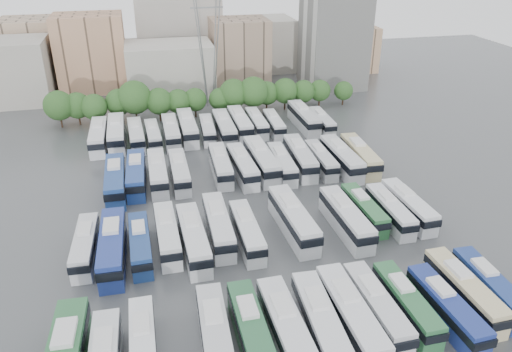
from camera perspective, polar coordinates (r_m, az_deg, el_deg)
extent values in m
plane|color=#424447|center=(69.97, -0.86, -4.50)|extent=(220.00, 220.00, 0.00)
cylinder|color=black|center=(107.86, -21.35, 5.83)|extent=(0.36, 0.36, 2.47)
sphere|color=#234C1E|center=(106.83, -21.64, 7.50)|extent=(5.93, 5.93, 5.93)
cylinder|color=black|center=(108.11, -19.51, 6.10)|extent=(0.36, 0.36, 2.20)
sphere|color=#234C1E|center=(107.18, -19.75, 7.59)|extent=(5.28, 5.28, 5.28)
cylinder|color=black|center=(106.34, -17.80, 6.02)|extent=(0.36, 0.36, 2.17)
sphere|color=#234C1E|center=(105.41, -18.01, 7.52)|extent=(5.20, 5.20, 5.20)
cylinder|color=black|center=(107.47, -15.22, 6.60)|extent=(0.36, 0.36, 2.25)
sphere|color=#234C1E|center=(106.52, -15.42, 8.14)|extent=(5.40, 5.40, 5.40)
cylinder|color=black|center=(106.30, -13.49, 6.76)|extent=(0.36, 0.36, 2.84)
sphere|color=#234C1E|center=(105.11, -13.72, 8.73)|extent=(6.81, 6.81, 6.81)
cylinder|color=black|center=(105.93, -10.88, 6.79)|extent=(0.36, 0.36, 2.29)
sphere|color=#234C1E|center=(104.95, -11.02, 8.38)|extent=(5.49, 5.49, 5.49)
cylinder|color=black|center=(106.40, -8.78, 6.99)|extent=(0.36, 0.36, 2.09)
sphere|color=#234C1E|center=(105.50, -8.89, 8.44)|extent=(5.01, 5.01, 5.01)
cylinder|color=black|center=(107.24, -6.90, 7.25)|extent=(0.36, 0.36, 2.04)
sphere|color=#234C1E|center=(106.37, -6.98, 8.66)|extent=(4.90, 4.90, 4.90)
cylinder|color=black|center=(107.61, -4.11, 7.42)|extent=(0.36, 0.36, 1.95)
sphere|color=#234C1E|center=(106.77, -4.15, 8.76)|extent=(4.69, 4.69, 4.69)
cylinder|color=black|center=(107.81, -2.55, 7.67)|extent=(0.36, 0.36, 2.55)
sphere|color=#234C1E|center=(106.75, -2.59, 9.42)|extent=(6.11, 6.11, 6.11)
cylinder|color=black|center=(108.05, -0.29, 7.77)|extent=(0.36, 0.36, 2.67)
sphere|color=#234C1E|center=(106.94, -0.30, 9.60)|extent=(6.40, 6.40, 6.40)
cylinder|color=black|center=(110.40, 1.23, 8.03)|extent=(0.36, 0.36, 2.12)
sphere|color=#234C1E|center=(109.52, 1.24, 9.45)|extent=(5.08, 5.08, 5.08)
cylinder|color=black|center=(111.11, 3.30, 8.16)|extent=(0.36, 0.36, 2.29)
sphere|color=#234C1E|center=(110.17, 3.34, 9.69)|extent=(5.50, 5.50, 5.50)
cylinder|color=black|center=(112.43, 5.40, 8.24)|extent=(0.36, 0.36, 2.06)
sphere|color=#234C1E|center=(111.59, 5.46, 9.61)|extent=(4.95, 4.95, 4.95)
cylinder|color=black|center=(113.88, 7.22, 8.37)|extent=(0.36, 0.36, 1.99)
sphere|color=#234C1E|center=(113.08, 7.30, 9.67)|extent=(4.77, 4.77, 4.77)
cylinder|color=black|center=(115.83, 9.88, 8.44)|extent=(0.36, 0.36, 1.77)
sphere|color=#234C1E|center=(115.12, 9.97, 9.58)|extent=(4.25, 4.25, 4.25)
cube|color=#9E998E|center=(127.58, -26.48, 10.63)|extent=(18.00, 14.00, 14.00)
cube|color=tan|center=(130.03, -18.28, 13.22)|extent=(16.00, 12.00, 18.00)
cube|color=#ADA89E|center=(122.58, -9.78, 11.94)|extent=(20.00, 14.00, 12.00)
cube|color=gray|center=(130.10, -1.90, 14.04)|extent=(14.00, 12.00, 16.00)
cube|color=gray|center=(141.47, -8.85, 15.60)|extent=(22.00, 16.00, 20.00)
cube|color=tan|center=(141.83, -23.72, 12.95)|extent=(16.00, 14.00, 16.00)
cube|color=#A39E93|center=(143.43, 0.38, 14.82)|extent=(18.00, 14.00, 14.00)
cube|color=tan|center=(145.47, 10.48, 14.17)|extent=(14.00, 12.00, 12.00)
cube|color=gray|center=(136.26, -13.62, 12.62)|extent=(12.00, 10.00, 10.00)
cube|color=silver|center=(127.67, 8.92, 15.81)|extent=(14.00, 14.00, 26.00)
cylinder|color=slate|center=(109.06, -6.49, 16.29)|extent=(2.90, 2.91, 33.83)
cylinder|color=slate|center=(112.98, -6.75, 16.63)|extent=(2.90, 2.91, 33.83)
cylinder|color=slate|center=(109.59, -4.33, 16.43)|extent=(2.90, 2.91, 33.83)
cylinder|color=slate|center=(113.49, -4.66, 16.77)|extent=(2.90, 2.91, 33.83)
cube|color=slate|center=(110.64, -5.65, 18.62)|extent=(7.00, 0.30, 0.30)
cube|color=silver|center=(49.19, -21.06, -16.37)|extent=(2.02, 3.59, 0.48)
cube|color=silver|center=(48.15, -17.11, -17.53)|extent=(1.70, 3.11, 0.42)
cube|color=white|center=(49.51, -12.74, -18.55)|extent=(2.33, 10.70, 3.03)
cube|color=black|center=(49.01, -12.81, -18.18)|extent=(2.43, 10.86, 0.89)
cube|color=silver|center=(49.32, -13.00, -16.05)|extent=(1.53, 2.86, 0.39)
cube|color=silver|center=(49.20, -4.67, -17.92)|extent=(2.93, 11.87, 3.34)
cube|color=black|center=(48.65, -4.68, -17.51)|extent=(3.05, 12.05, 0.98)
cube|color=silver|center=(48.99, -4.96, -15.15)|extent=(1.78, 3.20, 0.43)
cube|color=#2A633C|center=(49.54, -0.55, -17.45)|extent=(2.55, 11.68, 3.31)
cube|color=black|center=(49.00, -0.51, -17.03)|extent=(2.67, 11.86, 0.97)
cube|color=silver|center=(49.33, -0.95, -14.74)|extent=(1.67, 3.12, 0.43)
cube|color=silver|center=(49.51, 3.55, -17.37)|extent=(2.98, 12.52, 3.53)
cube|color=black|center=(48.94, 3.64, -16.93)|extent=(3.11, 12.71, 1.04)
cube|color=silver|center=(49.25, 3.05, -14.49)|extent=(1.85, 3.37, 0.46)
cube|color=silver|center=(50.55, 7.36, -16.50)|extent=(3.11, 12.36, 3.47)
cube|color=black|center=(50.00, 7.46, -16.06)|extent=(3.24, 12.54, 1.02)
cube|color=silver|center=(50.34, 6.96, -13.71)|extent=(1.87, 3.34, 0.45)
cube|color=silver|center=(51.69, 10.72, -15.56)|extent=(2.82, 12.67, 3.58)
cube|color=black|center=(51.14, 10.86, -15.10)|extent=(2.95, 12.86, 1.05)
cube|color=silver|center=(51.47, 10.20, -12.76)|extent=(1.83, 3.39, 0.46)
cube|color=silver|center=(53.45, 13.54, -14.48)|extent=(2.69, 11.53, 3.25)
cube|color=black|center=(52.95, 13.68, -14.07)|extent=(2.81, 11.71, 0.96)
cube|color=silver|center=(53.25, 13.05, -12.03)|extent=(1.69, 3.10, 0.42)
cube|color=#2D693C|center=(54.80, 16.75, -13.88)|extent=(2.49, 10.91, 3.08)
cube|color=black|center=(54.34, 16.91, -13.50)|extent=(2.61, 11.07, 0.91)
cube|color=silver|center=(54.61, 16.29, -11.63)|extent=(1.59, 2.92, 0.40)
cube|color=navy|center=(55.42, 20.89, -14.05)|extent=(2.95, 11.29, 3.17)
cube|color=black|center=(54.97, 21.08, -13.65)|extent=(3.07, 11.46, 0.93)
cube|color=silver|center=(55.17, 20.35, -11.77)|extent=(1.74, 3.06, 0.41)
cube|color=beige|center=(58.28, 22.63, -12.09)|extent=(2.81, 11.68, 3.29)
cube|color=black|center=(57.82, 22.82, -11.68)|extent=(2.93, 11.86, 0.97)
cube|color=silver|center=(58.09, 22.13, -9.82)|extent=(1.73, 3.14, 0.43)
cube|color=navy|center=(60.00, 25.09, -11.51)|extent=(2.58, 11.08, 3.13)
cube|color=black|center=(59.57, 25.28, -11.13)|extent=(2.70, 11.25, 0.92)
cube|color=silver|center=(59.86, 24.67, -9.41)|extent=(1.63, 2.97, 0.40)
cube|color=silver|center=(64.17, -18.90, -7.65)|extent=(2.77, 10.99, 3.09)
cube|color=black|center=(63.74, -18.99, -7.27)|extent=(2.89, 11.16, 0.91)
cube|color=silver|center=(64.39, -18.99, -5.69)|extent=(1.67, 2.97, 0.40)
cube|color=navy|center=(62.46, -16.07, -7.88)|extent=(2.98, 13.04, 3.68)
cube|color=black|center=(61.94, -16.15, -7.43)|extent=(3.11, 13.24, 1.08)
cube|color=silver|center=(62.72, -16.24, -5.49)|extent=(1.90, 3.50, 0.48)
cube|color=navy|center=(62.67, -13.07, -7.68)|extent=(2.60, 10.94, 3.08)
cube|color=black|center=(62.24, -13.12, -7.30)|extent=(2.72, 11.10, 0.91)
cube|color=silver|center=(62.89, -13.30, -5.69)|extent=(1.62, 2.94, 0.40)
cube|color=silver|center=(63.69, -10.09, -6.66)|extent=(2.71, 11.55, 3.26)
cube|color=black|center=(63.24, -10.12, -6.26)|extent=(2.83, 11.73, 0.96)
cube|color=silver|center=(63.95, -10.34, -4.59)|extent=(1.70, 3.10, 0.42)
cube|color=silver|center=(62.15, -7.16, -7.22)|extent=(3.05, 12.45, 3.50)
cube|color=black|center=(61.65, -7.18, -6.77)|extent=(3.18, 12.64, 1.03)
cube|color=silver|center=(62.39, -7.47, -4.94)|extent=(1.86, 3.36, 0.45)
cube|color=silver|center=(64.38, -4.31, -5.78)|extent=(2.76, 12.28, 3.47)
cube|color=black|center=(63.90, -4.31, -5.34)|extent=(2.89, 12.46, 1.02)
cube|color=silver|center=(64.67, -4.57, -3.60)|extent=(1.78, 3.29, 0.45)
cube|color=silver|center=(63.30, -1.05, -6.45)|extent=(2.49, 11.37, 3.22)
cube|color=black|center=(62.85, -1.03, -6.05)|extent=(2.61, 11.54, 0.95)
cube|color=silver|center=(63.52, -1.34, -4.40)|extent=(1.63, 3.04, 0.42)
cube|color=silver|center=(65.52, 4.26, -5.03)|extent=(3.41, 13.15, 3.69)
cube|color=black|center=(65.03, 4.33, -4.57)|extent=(3.55, 13.35, 1.09)
cube|color=silver|center=(65.79, 3.84, -2.77)|extent=(2.02, 3.56, 0.48)
cube|color=silver|center=(66.68, 10.22, -4.89)|extent=(2.96, 12.57, 3.54)
cube|color=black|center=(66.22, 10.32, -4.46)|extent=(3.09, 12.76, 1.04)
cube|color=silver|center=(66.91, 9.82, -2.75)|extent=(1.85, 3.38, 0.46)
cube|color=#2F6D3C|center=(69.75, 12.20, -3.83)|extent=(2.57, 10.75, 3.03)
cube|color=black|center=(69.36, 12.29, -3.47)|extent=(2.68, 10.92, 0.89)
cube|color=silver|center=(69.95, 11.86, -2.09)|extent=(1.59, 2.89, 0.39)
cube|color=silver|center=(70.18, 15.03, -3.93)|extent=(2.38, 11.00, 3.12)
cube|color=black|center=(69.79, 15.14, -3.56)|extent=(2.49, 11.17, 0.92)
cube|color=silver|center=(70.39, 14.71, -2.15)|extent=(1.57, 2.94, 0.40)
cube|color=silver|center=(71.90, 16.99, -3.38)|extent=(2.81, 11.49, 3.23)
cube|color=black|center=(71.50, 17.12, -3.00)|extent=(2.93, 11.67, 0.95)
cube|color=silver|center=(72.10, 16.62, -1.58)|extent=(1.72, 3.10, 0.42)
cube|color=navy|center=(78.04, -15.76, -0.57)|extent=(2.84, 12.94, 3.66)
cube|color=black|center=(77.59, -15.83, -0.16)|extent=(2.97, 13.13, 1.08)
cube|color=silver|center=(78.63, -15.93, 1.30)|extent=(1.86, 3.46, 0.47)
cube|color=navy|center=(79.31, -13.53, 0.11)|extent=(3.01, 12.53, 3.53)
cube|color=black|center=(78.88, -13.58, 0.50)|extent=(3.14, 12.72, 1.04)
cube|color=silver|center=(79.88, -13.66, 1.88)|extent=(1.86, 3.37, 0.46)
cube|color=silver|center=(79.26, -11.16, 0.31)|extent=(2.63, 12.13, 3.43)
cube|color=black|center=(78.84, -11.19, 0.69)|extent=(2.75, 12.31, 1.01)
cube|color=silver|center=(79.83, -11.34, 2.02)|extent=(1.73, 3.24, 0.44)
cube|color=silver|center=(79.10, -8.73, 0.41)|extent=(2.52, 11.65, 3.30)
cube|color=black|center=(78.70, -8.75, 0.77)|extent=(2.63, 11.82, 0.97)
cube|color=silver|center=(79.64, -8.92, 2.06)|extent=(1.66, 3.11, 0.43)
cube|color=silver|center=(80.49, -4.07, 1.17)|extent=(2.84, 11.95, 3.37)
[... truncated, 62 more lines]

